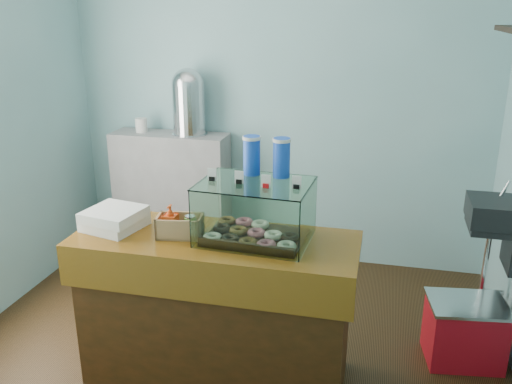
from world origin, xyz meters
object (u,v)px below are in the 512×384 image
(red_cooler, at_px, (464,331))
(coffee_urn, at_px, (189,100))
(counter, at_px, (216,308))
(display_case, at_px, (257,207))

(red_cooler, bearing_deg, coffee_urn, 145.29)
(counter, xyz_separation_m, display_case, (0.22, 0.07, 0.62))
(coffee_urn, bearing_deg, counter, -65.69)
(display_case, bearing_deg, counter, -158.89)
(counter, height_order, coffee_urn, coffee_urn)
(display_case, height_order, red_cooler, display_case)
(counter, relative_size, display_case, 2.56)
(coffee_urn, bearing_deg, display_case, -58.16)
(display_case, xyz_separation_m, coffee_urn, (-0.94, 1.52, 0.31))
(counter, bearing_deg, display_case, 17.76)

